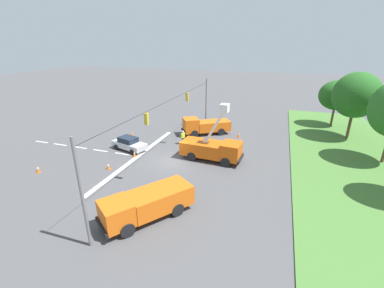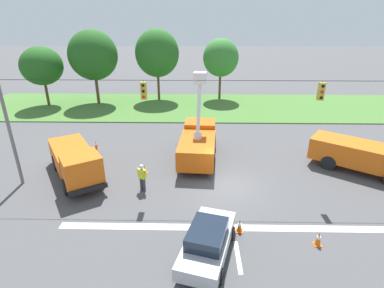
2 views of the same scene
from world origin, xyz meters
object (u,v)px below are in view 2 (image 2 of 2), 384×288
tree_far_west (42,66)px  utility_truck_support_near (75,161)px  traffic_cone_lane_edge_a (240,225)px  road_worker (142,176)px  traffic_cone_near_bucket (96,145)px  traffic_cone_mid_left (145,169)px  tree_centre (157,53)px  traffic_cone_mid_right (319,239)px  tree_west (93,55)px  utility_truck_support_far (363,155)px  sedan_silver (208,241)px  tree_east (221,58)px  utility_truck_bucket_lift (198,141)px

tree_far_west → utility_truck_support_near: tree_far_west is taller
tree_far_west → traffic_cone_lane_edge_a: 30.35m
road_worker → traffic_cone_near_bucket: 7.91m
tree_far_west → traffic_cone_mid_left: tree_far_west is taller
tree_centre → traffic_cone_mid_left: 20.41m
utility_truck_support_near → traffic_cone_mid_right: size_ratio=9.06×
tree_west → road_worker: (8.84, -19.87, -4.77)m
traffic_cone_mid_left → traffic_cone_mid_right: bearing=-36.7°
tree_far_west → traffic_cone_mid_right: (23.44, -23.38, -4.34)m
traffic_cone_near_bucket → utility_truck_support_far: bearing=-10.1°
sedan_silver → traffic_cone_mid_left: size_ratio=7.65×
tree_west → traffic_cone_near_bucket: bearing=-73.7°
tree_east → road_worker: tree_east is taller
tree_centre → tree_east: tree_centre is taller
tree_west → utility_truck_support_far: 29.29m
traffic_cone_mid_right → tree_far_west: bearing=135.1°
tree_east → utility_truck_support_far: size_ratio=1.12×
tree_far_west → sedan_silver: (18.29, -24.13, -3.91)m
traffic_cone_mid_right → utility_truck_support_near: bearing=155.6°
road_worker → traffic_cone_lane_edge_a: (5.42, -3.72, -0.65)m
tree_east → traffic_cone_mid_left: tree_east is taller
tree_centre → utility_truck_support_near: (-2.93, -20.32, -4.57)m
traffic_cone_mid_right → traffic_cone_lane_edge_a: traffic_cone_mid_right is taller
tree_centre → traffic_cone_mid_right: size_ratio=11.61×
tree_east → traffic_cone_mid_right: 27.49m
traffic_cone_near_bucket → traffic_cone_lane_edge_a: 14.28m
road_worker → traffic_cone_mid_right: (8.94, -4.61, -0.63)m
utility_truck_support_near → road_worker: (4.59, -1.51, -0.22)m
tree_far_west → traffic_cone_mid_right: size_ratio=9.24×
road_worker → traffic_cone_mid_left: bearing=96.2°
utility_truck_support_near → tree_east: bearing=62.8°
tree_east → sedan_silver: size_ratio=1.63×
road_worker → tree_west: bearing=114.0°
utility_truck_support_far → utility_truck_bucket_lift: bearing=170.6°
traffic_cone_near_bucket → utility_truck_bucket_lift: bearing=-10.9°
utility_truck_support_near → sedan_silver: 10.84m
tree_centre → traffic_cone_mid_left: size_ratio=14.30×
tree_far_west → road_worker: tree_far_west is taller
utility_truck_bucket_lift → traffic_cone_mid_right: size_ratio=8.99×
tree_centre → traffic_cone_lane_edge_a: size_ratio=12.13×
utility_truck_bucket_lift → traffic_cone_lane_edge_a: (2.04, -8.36, -1.01)m
traffic_cone_mid_left → traffic_cone_mid_right: traffic_cone_mid_right is taller
sedan_silver → traffic_cone_mid_left: sedan_silver is taller
tree_west → traffic_cone_lane_edge_a: 28.08m
road_worker → tree_far_west: bearing=127.7°
road_worker → tree_east: bearing=74.7°
tree_east → tree_centre: bearing=-176.6°
tree_west → tree_centre: size_ratio=1.00×
tree_centre → tree_east: size_ratio=1.15×
utility_truck_support_near → traffic_cone_lane_edge_a: size_ratio=9.46×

